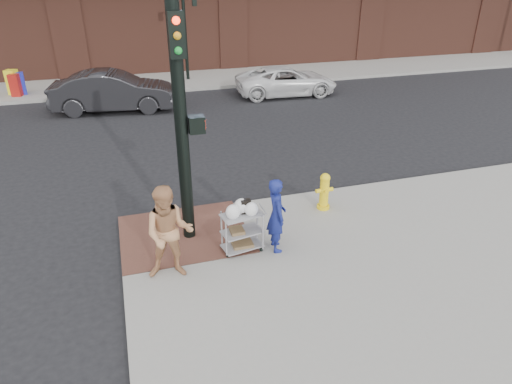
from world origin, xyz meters
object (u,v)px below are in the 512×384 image
object	(u,v)px
woman_blue	(277,215)
pedestrian_tan	(169,233)
traffic_signal_pole	(182,120)
lamp_post	(185,29)
fire_hydrant	(324,191)
utility_cart	(242,228)
minivan_white	(286,81)
sedan_dark	(113,91)

from	to	relation	value
woman_blue	pedestrian_tan	xyz separation A→B (m)	(-2.22, -0.29, 0.14)
traffic_signal_pole	woman_blue	bearing A→B (deg)	-31.62
lamp_post	pedestrian_tan	world-z (taller)	lamp_post
pedestrian_tan	fire_hydrant	bearing A→B (deg)	33.58
utility_cart	minivan_white	bearing A→B (deg)	65.60
traffic_signal_pole	fire_hydrant	size ratio (longest dim) A/B	5.32
fire_hydrant	traffic_signal_pole	bearing A→B (deg)	-174.70
pedestrian_tan	utility_cart	world-z (taller)	pedestrian_tan
pedestrian_tan	minivan_white	distance (m)	14.40
sedan_dark	utility_cart	bearing A→B (deg)	-160.77
fire_hydrant	pedestrian_tan	bearing A→B (deg)	-157.66
lamp_post	pedestrian_tan	bearing A→B (deg)	-100.45
traffic_signal_pole	woman_blue	size ratio (longest dim) A/B	3.10
lamp_post	utility_cart	bearing A→B (deg)	-95.42
utility_cart	fire_hydrant	xyz separation A→B (m)	(2.40, 1.17, -0.04)
traffic_signal_pole	utility_cart	distance (m)	2.51
lamp_post	sedan_dark	world-z (taller)	lamp_post
pedestrian_tan	sedan_dark	world-z (taller)	pedestrian_tan
lamp_post	utility_cart	xyz separation A→B (m)	(-1.53, -16.09, -1.94)
lamp_post	woman_blue	size ratio (longest dim) A/B	2.48
lamp_post	woman_blue	bearing A→B (deg)	-92.93
traffic_signal_pole	utility_cart	bearing A→B (deg)	-42.21
lamp_post	sedan_dark	distance (m)	5.98
woman_blue	minivan_white	xyz separation A→B (m)	(4.81, 12.28, -0.31)
traffic_signal_pole	sedan_dark	world-z (taller)	traffic_signal_pole
minivan_white	fire_hydrant	xyz separation A→B (m)	(-3.10, -10.96, -0.02)
sedan_dark	minivan_white	world-z (taller)	sedan_dark
woman_blue	fire_hydrant	distance (m)	2.18
woman_blue	minivan_white	distance (m)	13.19
woman_blue	minivan_white	world-z (taller)	woman_blue
minivan_white	traffic_signal_pole	bearing A→B (deg)	153.96
minivan_white	sedan_dark	bearing A→B (deg)	96.06
woman_blue	fire_hydrant	world-z (taller)	woman_blue
lamp_post	pedestrian_tan	size ratio (longest dim) A/B	2.12
traffic_signal_pole	woman_blue	xyz separation A→B (m)	(1.64, -1.01, -1.87)
woman_blue	fire_hydrant	xyz separation A→B (m)	(1.70, 1.32, -0.33)
traffic_signal_pole	utility_cart	xyz separation A→B (m)	(0.95, -0.86, -2.16)
lamp_post	sedan_dark	size ratio (longest dim) A/B	0.80
sedan_dark	minivan_white	xyz separation A→B (m)	(7.76, 0.31, -0.17)
lamp_post	fire_hydrant	world-z (taller)	lamp_post
lamp_post	minivan_white	distance (m)	5.94
lamp_post	traffic_signal_pole	xyz separation A→B (m)	(-2.48, -15.23, 0.21)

